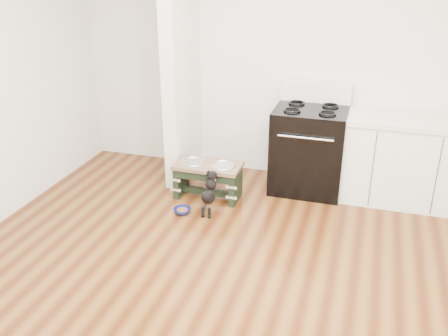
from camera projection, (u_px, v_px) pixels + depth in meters
ground at (230, 303)px, 3.76m from camera, size 5.00×5.00×0.00m
room_shell at (231, 95)px, 3.11m from camera, size 5.00×5.00×5.00m
partition_wall at (181, 61)px, 5.37m from camera, size 0.15×0.80×2.70m
oven_range at (309, 148)px, 5.39m from camera, size 0.76×0.69×1.14m
cabinet_run at (404, 160)px, 5.16m from camera, size 1.24×0.64×0.91m
dog_feeder at (208, 174)px, 5.27m from camera, size 0.70×0.37×0.40m
puppy at (209, 192)px, 4.97m from camera, size 0.12×0.36×0.43m
floor_bowl at (182, 211)px, 5.04m from camera, size 0.23×0.23×0.05m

